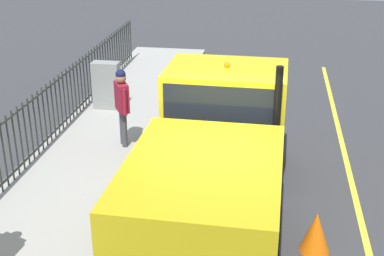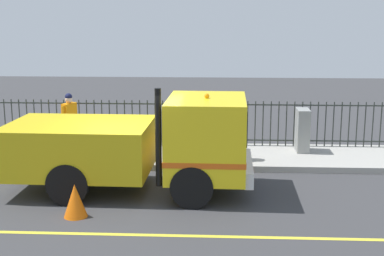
{
  "view_description": "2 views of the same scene",
  "coord_description": "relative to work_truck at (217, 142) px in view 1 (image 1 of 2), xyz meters",
  "views": [
    {
      "loc": [
        -0.84,
        8.56,
        5.37
      ],
      "look_at": [
        0.76,
        -1.63,
        1.01
      ],
      "focal_mm": 50.16,
      "sensor_mm": 36.0,
      "label": 1
    },
    {
      "loc": [
        -12.22,
        -2.13,
        4.17
      ],
      "look_at": [
        1.54,
        -1.43,
        1.27
      ],
      "focal_mm": 49.76,
      "sensor_mm": 36.0,
      "label": 2
    }
  ],
  "objects": [
    {
      "name": "ground_plane",
      "position": [
        -0.11,
        0.47,
        -1.25
      ],
      "size": [
        49.62,
        49.62,
        0.0
      ],
      "primitive_type": "plane",
      "color": "#38383A",
      "rests_on": "ground"
    },
    {
      "name": "sidewalk_slab",
      "position": [
        2.99,
        0.47,
        -1.17
      ],
      "size": [
        2.66,
        22.55,
        0.17
      ],
      "primitive_type": "cube",
      "color": "#A3A099",
      "rests_on": "ground"
    },
    {
      "name": "lane_marking",
      "position": [
        -2.7,
        0.47,
        -1.25
      ],
      "size": [
        0.12,
        20.3,
        0.01
      ],
      "primitive_type": "cube",
      "color": "yellow",
      "rests_on": "ground"
    },
    {
      "name": "work_truck",
      "position": [
        0.0,
        0.0,
        0.0
      ],
      "size": [
        2.56,
        5.9,
        2.66
      ],
      "rotation": [
        0.0,
        0.0,
        3.12
      ],
      "color": "yellow",
      "rests_on": "ground"
    },
    {
      "name": "worker_standing",
      "position": [
        2.36,
        -1.89,
        0.03
      ],
      "size": [
        0.45,
        0.59,
        1.81
      ],
      "rotation": [
        0.0,
        0.0,
        2.08
      ],
      "color": "maroon",
      "rests_on": "sidewalk_slab"
    },
    {
      "name": "iron_fence",
      "position": [
        4.1,
        0.47,
        -0.36
      ],
      "size": [
        0.04,
        19.21,
        1.41
      ],
      "color": "#2D332D",
      "rests_on": "sidewalk_slab"
    },
    {
      "name": "utility_cabinet",
      "position": [
        3.45,
        -4.18,
        -0.44
      ],
      "size": [
        0.73,
        0.36,
        1.28
      ],
      "primitive_type": "cube",
      "color": "gray",
      "rests_on": "sidewalk_slab"
    },
    {
      "name": "traffic_cone",
      "position": [
        -1.81,
        1.35,
        -0.89
      ],
      "size": [
        0.5,
        0.5,
        0.72
      ],
      "primitive_type": "cone",
      "color": "orange",
      "rests_on": "ground"
    }
  ]
}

